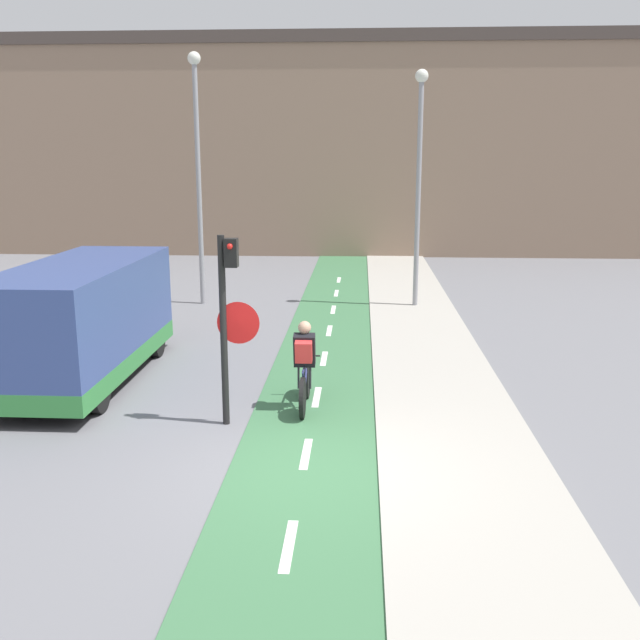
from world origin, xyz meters
TOP-DOWN VIEW (x-y plane):
  - ground_plane at (0.00, 0.00)m, footprint 120.00×120.00m
  - bike_lane at (0.00, 0.01)m, footprint 2.05×60.00m
  - sidewalk_strip at (2.23, 0.00)m, footprint 2.40×60.00m
  - building_row_background at (0.00, 24.16)m, footprint 60.00×5.20m
  - traffic_light_pole at (-1.29, 1.67)m, footprint 0.67×0.26m
  - street_lamp_far at (-3.87, 11.28)m, footprint 0.36×0.36m
  - street_lamp_sidewalk at (2.33, 11.16)m, footprint 0.36×0.36m
  - cyclist_near at (-0.17, 2.46)m, footprint 0.46×1.73m
  - van at (-4.49, 3.81)m, footprint 1.98×5.37m

SIDE VIEW (x-z plane):
  - ground_plane at x=0.00m, z-range 0.00..0.00m
  - bike_lane at x=0.00m, z-range 0.00..0.02m
  - sidewalk_strip at x=2.23m, z-range 0.00..0.05m
  - cyclist_near at x=-0.17m, z-range -0.04..1.49m
  - van at x=-4.49m, z-range -0.01..2.25m
  - traffic_light_pole at x=-1.29m, z-range 0.37..3.41m
  - street_lamp_sidewalk at x=2.33m, z-range 0.75..7.26m
  - street_lamp_far at x=-3.87m, z-range 0.76..7.78m
  - building_row_background at x=0.00m, z-range 0.01..9.30m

